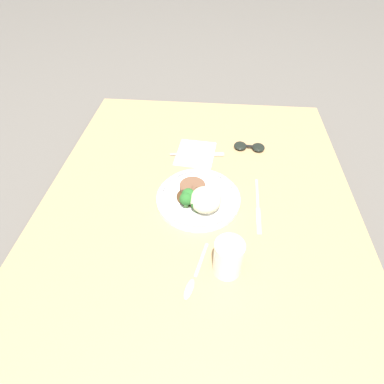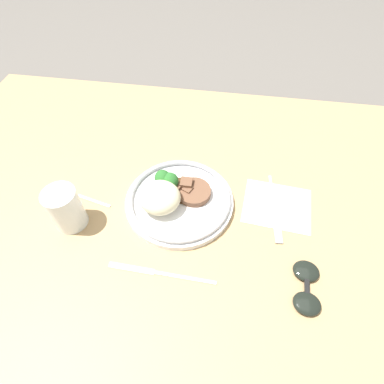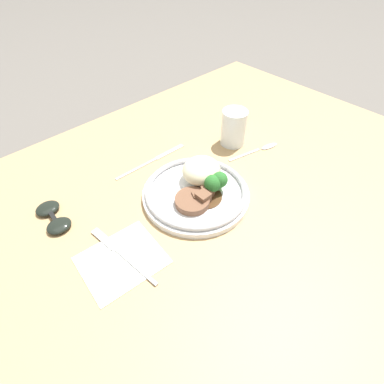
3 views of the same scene
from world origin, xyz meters
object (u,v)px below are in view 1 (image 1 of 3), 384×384
Objects in this scene: juice_glass at (228,258)px; sunglasses at (249,147)px; fork at (203,154)px; knife at (258,207)px; plate at (198,197)px; spoon at (194,281)px.

juice_glass reaches higher than sunglasses.
knife is (0.23, 0.18, -0.00)m from fork.
juice_glass is 0.46× the size of knife.
plate is 0.33m from sunglasses.
sunglasses is (-0.28, 0.16, -0.01)m from plate.
plate reaches higher than sunglasses.
spoon is (0.04, -0.08, -0.04)m from juice_glass.
juice_glass is 0.51m from sunglasses.
juice_glass is at bearing -84.40° from fork.
spoon is at bearing -94.29° from fork.
plate is 0.18m from knife.
knife is at bearing 88.72° from plate.
knife is 1.37× the size of spoon.
fork is at bearing -165.50° from spoon.
plate is 0.24m from juice_glass.
knife is at bearing 157.10° from juice_glass.
fork is 1.69× the size of sunglasses.
knife is at bearing -58.16° from fork.
knife is (0.00, 0.18, -0.02)m from plate.
spoon is at bearing -12.46° from sunglasses.
knife is at bearing 159.99° from spoon.
spoon is at bearing -31.70° from knife.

